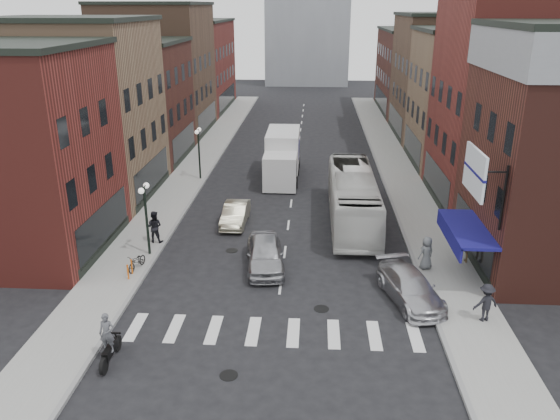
# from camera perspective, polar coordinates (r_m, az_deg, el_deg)

# --- Properties ---
(ground) EXTENTS (160.00, 160.00, 0.00)m
(ground) POSITION_cam_1_polar(r_m,az_deg,el_deg) (26.22, -0.10, -9.03)
(ground) COLOR black
(ground) RESTS_ON ground
(sidewalk_left) EXTENTS (3.00, 74.00, 0.15)m
(sidewalk_left) POSITION_cam_1_polar(r_m,az_deg,el_deg) (47.62, -8.65, 4.67)
(sidewalk_left) COLOR gray
(sidewalk_left) RESTS_ON ground
(sidewalk_right) EXTENTS (3.00, 74.00, 0.15)m
(sidewalk_right) POSITION_cam_1_polar(r_m,az_deg,el_deg) (47.09, 12.08, 4.27)
(sidewalk_right) COLOR gray
(sidewalk_right) RESTS_ON ground
(curb_left) EXTENTS (0.20, 74.00, 0.16)m
(curb_left) POSITION_cam_1_polar(r_m,az_deg,el_deg) (47.35, -6.87, 4.57)
(curb_left) COLOR gray
(curb_left) RESTS_ON ground
(curb_right) EXTENTS (0.20, 74.00, 0.16)m
(curb_right) POSITION_cam_1_polar(r_m,az_deg,el_deg) (46.91, 10.26, 4.24)
(curb_right) COLOR gray
(curb_right) RESTS_ON ground
(crosswalk_stripes) EXTENTS (12.00, 2.20, 0.01)m
(crosswalk_stripes) POSITION_cam_1_polar(r_m,az_deg,el_deg) (23.67, -0.58, -12.62)
(crosswalk_stripes) COLOR silver
(crosswalk_stripes) RESTS_ON ground
(bldg_left_near) EXTENTS (10.30, 9.20, 11.30)m
(bldg_left_near) POSITION_cam_1_polar(r_m,az_deg,el_deg) (32.67, -26.92, 5.43)
(bldg_left_near) COLOR maroon
(bldg_left_near) RESTS_ON ground
(bldg_left_mid_a) EXTENTS (10.30, 10.20, 12.30)m
(bldg_left_mid_a) POSITION_cam_1_polar(r_m,az_deg,el_deg) (40.84, -20.54, 9.72)
(bldg_left_mid_a) COLOR #856549
(bldg_left_mid_a) RESTS_ON ground
(bldg_left_mid_b) EXTENTS (10.30, 10.20, 10.30)m
(bldg_left_mid_b) POSITION_cam_1_polar(r_m,az_deg,el_deg) (50.17, -15.90, 10.89)
(bldg_left_mid_b) COLOR #49201A
(bldg_left_mid_b) RESTS_ON ground
(bldg_left_far_a) EXTENTS (10.30, 12.20, 13.30)m
(bldg_left_far_a) POSITION_cam_1_polar(r_m,az_deg,el_deg) (60.38, -12.63, 14.14)
(bldg_left_far_a) COLOR brown
(bldg_left_far_a) RESTS_ON ground
(bldg_left_far_b) EXTENTS (10.30, 16.20, 11.30)m
(bldg_left_far_b) POSITION_cam_1_polar(r_m,az_deg,el_deg) (73.97, -9.59, 14.68)
(bldg_left_far_b) COLOR maroon
(bldg_left_far_b) RESTS_ON ground
(bldg_right_mid_a) EXTENTS (10.30, 10.20, 14.30)m
(bldg_right_mid_a) POSITION_cam_1_polar(r_m,az_deg,el_deg) (39.58, 23.96, 10.43)
(bldg_right_mid_a) COLOR maroon
(bldg_right_mid_a) RESTS_ON ground
(bldg_right_mid_b) EXTENTS (10.30, 10.20, 11.30)m
(bldg_right_mid_b) POSITION_cam_1_polar(r_m,az_deg,el_deg) (49.20, 19.88, 10.87)
(bldg_right_mid_b) COLOR #856549
(bldg_right_mid_b) RESTS_ON ground
(bldg_right_far_a) EXTENTS (10.30, 12.20, 12.30)m
(bldg_right_far_a) POSITION_cam_1_polar(r_m,az_deg,el_deg) (59.69, 17.14, 13.19)
(bldg_right_far_a) COLOR brown
(bldg_right_far_a) RESTS_ON ground
(bldg_right_far_b) EXTENTS (10.30, 16.20, 10.30)m
(bldg_right_far_b) POSITION_cam_1_polar(r_m,az_deg,el_deg) (73.42, 14.64, 13.87)
(bldg_right_far_b) COLOR #49201A
(bldg_right_far_b) RESTS_ON ground
(awning_blue) EXTENTS (1.80, 5.00, 0.78)m
(awning_blue) POSITION_cam_1_polar(r_m,az_deg,el_deg) (28.28, 18.62, -1.98)
(awning_blue) COLOR navy
(awning_blue) RESTS_ON ground
(billboard_sign) EXTENTS (1.52, 3.00, 3.70)m
(billboard_sign) POSITION_cam_1_polar(r_m,az_deg,el_deg) (25.25, 19.85, 3.65)
(billboard_sign) COLOR black
(billboard_sign) RESTS_ON ground
(streetlamp_near) EXTENTS (0.32, 1.22, 4.11)m
(streetlamp_near) POSITION_cam_1_polar(r_m,az_deg,el_deg) (29.92, -13.88, 0.34)
(streetlamp_near) COLOR black
(streetlamp_near) RESTS_ON ground
(streetlamp_far) EXTENTS (0.32, 1.22, 4.11)m
(streetlamp_far) POSITION_cam_1_polar(r_m,az_deg,el_deg) (42.89, -8.50, 6.83)
(streetlamp_far) COLOR black
(streetlamp_far) RESTS_ON ground
(bike_rack) EXTENTS (0.08, 0.68, 0.80)m
(bike_rack) POSITION_cam_1_polar(r_m,az_deg,el_deg) (28.54, -15.42, -5.98)
(bike_rack) COLOR #D8590C
(bike_rack) RESTS_ON sidewalk_left
(box_truck) EXTENTS (2.62, 8.28, 3.60)m
(box_truck) POSITION_cam_1_polar(r_m,az_deg,el_deg) (43.20, 0.24, 5.61)
(box_truck) COLOR silver
(box_truck) RESTS_ON ground
(motorcycle_rider) EXTENTS (0.59, 2.12, 2.16)m
(motorcycle_rider) POSITION_cam_1_polar(r_m,az_deg,el_deg) (22.35, -17.51, -12.84)
(motorcycle_rider) COLOR black
(motorcycle_rider) RESTS_ON ground
(transit_bus) EXTENTS (2.77, 11.64, 3.24)m
(transit_bus) POSITION_cam_1_polar(r_m,az_deg,el_deg) (34.62, 7.61, 1.29)
(transit_bus) COLOR silver
(transit_bus) RESTS_ON ground
(sedan_left_near) EXTENTS (2.49, 4.93, 1.61)m
(sedan_left_near) POSITION_cam_1_polar(r_m,az_deg,el_deg) (28.58, -1.60, -4.59)
(sedan_left_near) COLOR #A6A6AB
(sedan_left_near) RESTS_ON ground
(sedan_left_far) EXTENTS (1.48, 4.09, 1.34)m
(sedan_left_far) POSITION_cam_1_polar(r_m,az_deg,el_deg) (34.37, -4.69, -0.42)
(sedan_left_far) COLOR #B8B495
(sedan_left_far) RESTS_ON ground
(curb_car) EXTENTS (3.16, 5.13, 1.39)m
(curb_car) POSITION_cam_1_polar(r_m,az_deg,el_deg) (26.26, 13.45, -7.89)
(curb_car) COLOR #BABABF
(curb_car) RESTS_ON ground
(parked_bicycle) EXTENTS (0.90, 1.66, 0.83)m
(parked_bicycle) POSITION_cam_1_polar(r_m,az_deg,el_deg) (29.23, -14.71, -5.23)
(parked_bicycle) COLOR black
(parked_bicycle) RESTS_ON sidewalk_left
(ped_left_solo) EXTENTS (0.95, 0.61, 1.87)m
(ped_left_solo) POSITION_cam_1_polar(r_m,az_deg,el_deg) (32.05, -12.99, -1.70)
(ped_left_solo) COLOR black
(ped_left_solo) RESTS_ON sidewalk_left
(ped_right_a) EXTENTS (1.23, 0.85, 1.74)m
(ped_right_a) POSITION_cam_1_polar(r_m,az_deg,el_deg) (25.32, 20.72, -9.04)
(ped_right_a) COLOR black
(ped_right_a) RESTS_ON sidewalk_right
(ped_right_b) EXTENTS (1.10, 0.56, 1.87)m
(ped_right_b) POSITION_cam_1_polar(r_m,az_deg,el_deg) (30.41, 18.82, -3.57)
(ped_right_b) COLOR olive
(ped_right_b) RESTS_ON sidewalk_right
(ped_right_c) EXTENTS (1.02, 0.91, 1.76)m
(ped_right_c) POSITION_cam_1_polar(r_m,az_deg,el_deg) (29.12, 15.05, -4.35)
(ped_right_c) COLOR slate
(ped_right_c) RESTS_ON sidewalk_right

